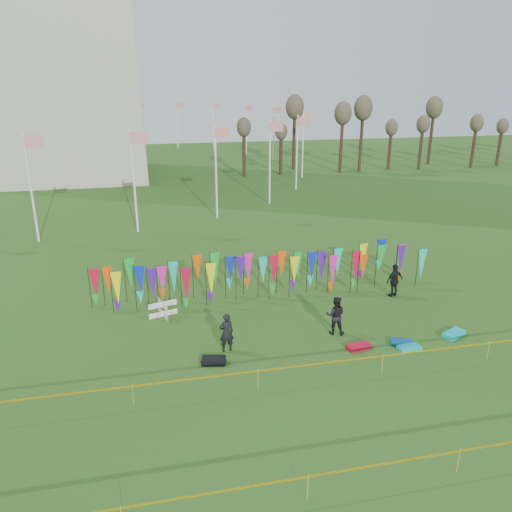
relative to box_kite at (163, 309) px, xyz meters
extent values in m
plane|color=#2B4B15|center=(5.44, -5.23, -0.42)|extent=(160.00, 160.00, 0.00)
cylinder|color=white|center=(19.44, 42.77, 3.58)|extent=(0.16, 0.16, 8.00)
plane|color=red|center=(20.04, 42.77, 6.88)|extent=(1.40, 0.00, 1.40)
cylinder|color=white|center=(18.48, 50.02, 3.58)|extent=(0.16, 0.16, 8.00)
plane|color=red|center=(19.08, 50.02, 6.88)|extent=(1.40, 0.00, 1.40)
cylinder|color=white|center=(15.69, 56.77, 3.58)|extent=(0.16, 0.16, 8.00)
plane|color=red|center=(16.29, 56.77, 6.88)|extent=(1.40, 0.00, 1.40)
cylinder|color=white|center=(11.24, 62.57, 3.58)|extent=(0.16, 0.16, 8.00)
plane|color=red|center=(11.84, 62.57, 6.88)|extent=(1.40, 0.00, 1.40)
cylinder|color=white|center=(5.44, 67.02, 3.58)|extent=(0.16, 0.16, 8.00)
plane|color=red|center=(6.04, 67.02, 6.88)|extent=(1.40, 0.00, 1.40)
cylinder|color=white|center=(-1.32, 69.82, 3.58)|extent=(0.16, 0.16, 8.00)
plane|color=red|center=(-0.72, 69.82, 6.88)|extent=(1.40, 0.00, 1.40)
cylinder|color=white|center=(-8.56, 70.77, 3.58)|extent=(0.16, 0.16, 8.00)
plane|color=red|center=(-7.96, 70.77, 6.88)|extent=(1.40, 0.00, 1.40)
cylinder|color=white|center=(-15.81, 69.82, 3.58)|extent=(0.16, 0.16, 8.00)
plane|color=red|center=(-15.21, 69.82, 6.88)|extent=(1.40, 0.00, 1.40)
cylinder|color=white|center=(-22.56, 67.02, 3.58)|extent=(0.16, 0.16, 8.00)
plane|color=red|center=(-21.96, 67.02, 6.88)|extent=(1.40, 0.00, 1.40)
cylinder|color=white|center=(-8.56, 14.77, 3.58)|extent=(0.16, 0.16, 8.00)
plane|color=red|center=(-7.96, 14.77, 6.88)|extent=(1.40, 0.00, 1.40)
cylinder|color=white|center=(-1.32, 15.73, 3.58)|extent=(0.16, 0.16, 8.00)
plane|color=red|center=(-0.72, 15.73, 6.88)|extent=(1.40, 0.00, 1.40)
cylinder|color=white|center=(5.44, 18.52, 3.58)|extent=(0.16, 0.16, 8.00)
plane|color=red|center=(6.04, 18.52, 6.88)|extent=(1.40, 0.00, 1.40)
cylinder|color=white|center=(11.24, 22.97, 3.58)|extent=(0.16, 0.16, 8.00)
plane|color=red|center=(11.84, 22.97, 6.88)|extent=(1.40, 0.00, 1.40)
cylinder|color=white|center=(15.69, 28.77, 3.58)|extent=(0.16, 0.16, 8.00)
plane|color=red|center=(16.29, 28.77, 6.88)|extent=(1.40, 0.00, 1.40)
cylinder|color=white|center=(18.48, 35.52, 3.58)|extent=(0.16, 0.16, 8.00)
plane|color=red|center=(19.08, 35.52, 6.88)|extent=(1.40, 0.00, 1.40)
cylinder|color=black|center=(-3.56, 1.53, 0.79)|extent=(0.03, 0.03, 2.43)
cone|color=red|center=(-3.28, 1.53, 1.12)|extent=(0.64, 0.64, 1.60)
cylinder|color=black|center=(-2.98, 1.53, 0.79)|extent=(0.03, 0.03, 2.43)
cone|color=#FC4C07|center=(-2.70, 1.53, 1.12)|extent=(0.64, 0.64, 1.60)
cylinder|color=black|center=(-2.40, 1.53, 0.79)|extent=(0.03, 0.03, 2.43)
cone|color=#F9ED0C|center=(-2.12, 1.53, 1.12)|extent=(0.64, 0.64, 1.60)
cylinder|color=black|center=(-1.82, 1.53, 0.79)|extent=(0.03, 0.03, 2.43)
cone|color=green|center=(-1.54, 1.53, 1.12)|extent=(0.64, 0.64, 1.60)
cylinder|color=black|center=(-1.24, 1.53, 0.79)|extent=(0.03, 0.03, 2.43)
cone|color=#0C23D0|center=(-0.96, 1.53, 1.12)|extent=(0.64, 0.64, 1.60)
cylinder|color=black|center=(-0.66, 1.53, 0.79)|extent=(0.03, 0.03, 2.43)
cone|color=#4812A0|center=(-0.38, 1.53, 1.12)|extent=(0.64, 0.64, 1.60)
cylinder|color=black|center=(-0.08, 1.53, 0.79)|extent=(0.03, 0.03, 2.43)
cone|color=#F91B9C|center=(0.20, 1.53, 1.12)|extent=(0.64, 0.64, 1.60)
cylinder|color=black|center=(0.50, 1.53, 0.79)|extent=(0.03, 0.03, 2.43)
cone|color=#0DCCAB|center=(0.78, 1.53, 1.12)|extent=(0.64, 0.64, 1.60)
cylinder|color=black|center=(1.08, 1.53, 0.79)|extent=(0.03, 0.03, 2.43)
cone|color=red|center=(1.36, 1.53, 1.12)|extent=(0.64, 0.64, 1.60)
cylinder|color=black|center=(1.66, 1.53, 0.79)|extent=(0.03, 0.03, 2.43)
cone|color=#FC4C07|center=(1.94, 1.53, 1.12)|extent=(0.64, 0.64, 1.60)
cylinder|color=black|center=(2.24, 1.53, 0.79)|extent=(0.03, 0.03, 2.43)
cone|color=#F9ED0C|center=(2.52, 1.53, 1.12)|extent=(0.64, 0.64, 1.60)
cylinder|color=black|center=(2.82, 1.53, 0.79)|extent=(0.03, 0.03, 2.43)
cone|color=green|center=(3.10, 1.53, 1.12)|extent=(0.64, 0.64, 1.60)
cylinder|color=black|center=(3.41, 1.53, 0.79)|extent=(0.03, 0.03, 2.43)
cone|color=#0C23D0|center=(3.69, 1.53, 1.12)|extent=(0.64, 0.64, 1.60)
cylinder|color=black|center=(3.99, 1.53, 0.79)|extent=(0.03, 0.03, 2.43)
cone|color=#4812A0|center=(4.27, 1.53, 1.12)|extent=(0.64, 0.64, 1.60)
cylinder|color=black|center=(4.57, 1.53, 0.79)|extent=(0.03, 0.03, 2.43)
cone|color=#F91B9C|center=(4.85, 1.53, 1.12)|extent=(0.64, 0.64, 1.60)
cylinder|color=black|center=(5.15, 1.53, 0.79)|extent=(0.03, 0.03, 2.43)
cone|color=#0DCCAB|center=(5.43, 1.53, 1.12)|extent=(0.64, 0.64, 1.60)
cylinder|color=black|center=(5.73, 1.53, 0.79)|extent=(0.03, 0.03, 2.43)
cone|color=red|center=(6.01, 1.53, 1.12)|extent=(0.64, 0.64, 1.60)
cylinder|color=black|center=(6.31, 1.53, 0.79)|extent=(0.03, 0.03, 2.43)
cone|color=#FC4C07|center=(6.59, 1.53, 1.12)|extent=(0.64, 0.64, 1.60)
cylinder|color=black|center=(6.89, 1.53, 0.79)|extent=(0.03, 0.03, 2.43)
cone|color=#F9ED0C|center=(7.17, 1.53, 1.12)|extent=(0.64, 0.64, 1.60)
cylinder|color=black|center=(7.47, 1.53, 0.79)|extent=(0.03, 0.03, 2.43)
cone|color=green|center=(7.75, 1.53, 1.12)|extent=(0.64, 0.64, 1.60)
cylinder|color=black|center=(8.05, 1.53, 0.79)|extent=(0.03, 0.03, 2.43)
cone|color=#0C23D0|center=(8.33, 1.53, 1.12)|extent=(0.64, 0.64, 1.60)
cylinder|color=black|center=(8.63, 1.53, 0.79)|extent=(0.03, 0.03, 2.43)
cone|color=#4812A0|center=(8.91, 1.53, 1.12)|extent=(0.64, 0.64, 1.60)
cylinder|color=black|center=(9.21, 1.53, 0.79)|extent=(0.03, 0.03, 2.43)
cone|color=#F91B9C|center=(9.49, 1.53, 1.12)|extent=(0.64, 0.64, 1.60)
cylinder|color=black|center=(9.79, 1.53, 0.79)|extent=(0.03, 0.03, 2.43)
cone|color=#0DCCAB|center=(10.07, 1.53, 1.12)|extent=(0.64, 0.64, 1.60)
cylinder|color=black|center=(10.37, 1.53, 0.79)|extent=(0.03, 0.03, 2.43)
cone|color=red|center=(10.65, 1.53, 1.12)|extent=(0.64, 0.64, 1.60)
cylinder|color=black|center=(10.95, 1.53, 0.79)|extent=(0.03, 0.03, 2.43)
cone|color=#FC4C07|center=(11.23, 1.53, 1.12)|extent=(0.64, 0.64, 1.60)
cylinder|color=black|center=(11.53, 1.53, 0.79)|extent=(0.03, 0.03, 2.43)
cone|color=#F9ED0C|center=(11.81, 1.53, 1.12)|extent=(0.64, 0.64, 1.60)
cylinder|color=black|center=(12.11, 1.53, 0.79)|extent=(0.03, 0.03, 2.43)
cone|color=green|center=(12.39, 1.53, 1.12)|extent=(0.64, 0.64, 1.60)
cylinder|color=black|center=(12.70, 1.53, 0.79)|extent=(0.03, 0.03, 2.43)
cone|color=#0C23D0|center=(12.98, 1.53, 1.12)|extent=(0.64, 0.64, 1.60)
cylinder|color=black|center=(13.28, 1.53, 0.79)|extent=(0.03, 0.03, 2.43)
cone|color=#4812A0|center=(13.56, 1.53, 1.12)|extent=(0.64, 0.64, 1.60)
cylinder|color=black|center=(13.86, 1.53, 0.79)|extent=(0.03, 0.03, 2.43)
cone|color=#F91B9C|center=(14.14, 1.53, 1.12)|extent=(0.64, 0.64, 1.60)
cylinder|color=black|center=(14.44, 1.53, 0.79)|extent=(0.03, 0.03, 2.43)
cone|color=#0DCCAB|center=(14.72, 1.53, 1.12)|extent=(0.64, 0.64, 1.60)
cube|color=yellow|center=(5.44, -7.23, 0.40)|extent=(26.00, 0.01, 0.08)
cylinder|color=gold|center=(-1.56, -7.23, 0.03)|extent=(0.02, 0.02, 0.90)
cylinder|color=gold|center=(3.44, -7.23, 0.03)|extent=(0.02, 0.02, 0.90)
cylinder|color=gold|center=(8.44, -7.23, 0.03)|extent=(0.02, 0.02, 0.90)
cylinder|color=gold|center=(13.44, -7.23, 0.03)|extent=(0.02, 0.02, 0.90)
cube|color=yellow|center=(5.44, -12.82, 0.40)|extent=(26.00, 0.01, 0.08)
cylinder|color=gold|center=(3.44, -12.82, 0.03)|extent=(0.02, 0.02, 0.90)
cylinder|color=gold|center=(8.44, -12.82, 0.03)|extent=(0.02, 0.02, 0.90)
cylinder|color=#3D2A1E|center=(11.44, 38.77, 2.78)|extent=(0.44, 0.44, 6.40)
ellipsoid|color=brown|center=(11.44, 38.77, 6.14)|extent=(1.92, 1.92, 2.56)
cylinder|color=#3D2A1E|center=(15.44, 38.77, 2.78)|extent=(0.44, 0.44, 6.40)
ellipsoid|color=brown|center=(15.44, 38.77, 6.14)|extent=(1.92, 1.92, 2.56)
cylinder|color=#3D2A1E|center=(19.44, 38.77, 2.78)|extent=(0.44, 0.44, 6.40)
ellipsoid|color=brown|center=(19.44, 38.77, 6.14)|extent=(1.92, 1.92, 2.56)
cylinder|color=#3D2A1E|center=(23.44, 38.77, 2.78)|extent=(0.44, 0.44, 6.40)
ellipsoid|color=brown|center=(23.44, 38.77, 6.14)|extent=(1.92, 1.92, 2.56)
cylinder|color=#3D2A1E|center=(27.44, 38.77, 2.78)|extent=(0.44, 0.44, 6.40)
ellipsoid|color=brown|center=(27.44, 38.77, 6.14)|extent=(1.92, 1.92, 2.56)
cylinder|color=#3D2A1E|center=(31.44, 38.77, 2.78)|extent=(0.44, 0.44, 6.40)
ellipsoid|color=brown|center=(31.44, 38.77, 6.14)|extent=(1.92, 1.92, 2.56)
cylinder|color=#3D2A1E|center=(35.44, 38.77, 2.78)|extent=(0.44, 0.44, 6.40)
ellipsoid|color=brown|center=(35.44, 38.77, 6.14)|extent=(1.92, 1.92, 2.56)
cylinder|color=#3D2A1E|center=(39.44, 38.77, 2.78)|extent=(0.44, 0.44, 6.40)
ellipsoid|color=brown|center=(39.44, 38.77, 6.14)|extent=(1.92, 1.92, 2.56)
cylinder|color=#3D2A1E|center=(43.44, 38.77, 2.78)|extent=(0.44, 0.44, 6.40)
ellipsoid|color=brown|center=(43.44, 38.77, 6.14)|extent=(1.92, 1.92, 2.56)
cylinder|color=#3D2A1E|center=(47.44, 38.77, 2.78)|extent=(0.44, 0.44, 6.40)
ellipsoid|color=brown|center=(47.44, 38.77, 6.14)|extent=(1.92, 1.92, 2.56)
cylinder|color=red|center=(-0.37, -0.37, 0.00)|extent=(0.02, 0.02, 0.84)
cylinder|color=red|center=(0.37, -0.37, 0.00)|extent=(0.02, 0.02, 0.84)
cylinder|color=red|center=(-0.37, 0.37, 0.00)|extent=(0.02, 0.02, 0.84)
cylinder|color=red|center=(0.37, 0.37, 0.00)|extent=(0.02, 0.02, 0.84)
imported|color=black|center=(2.61, -4.06, 0.48)|extent=(0.72, 0.57, 1.81)
imported|color=black|center=(7.90, -3.53, 0.52)|extent=(1.05, 0.85, 1.88)
imported|color=black|center=(12.65, -0.14, 0.52)|extent=(1.24, 0.92, 1.89)
cube|color=#0DC4C9|center=(10.58, -5.78, -0.32)|extent=(1.06, 0.57, 0.21)
cube|color=#09459B|center=(10.49, -5.24, -0.32)|extent=(1.08, 0.82, 0.20)
cube|color=red|center=(8.43, -5.15, -0.32)|extent=(1.17, 0.72, 0.20)
cube|color=black|center=(1.90, -4.95, -0.30)|extent=(1.12, 0.80, 0.23)
cube|color=#0EC0C7|center=(13.28, -5.01, -0.31)|extent=(1.28, 0.99, 0.22)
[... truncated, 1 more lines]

